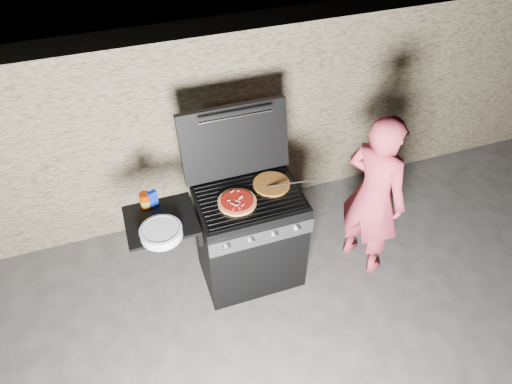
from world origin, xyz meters
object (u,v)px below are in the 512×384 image
object	(u,v)px
sauce_jar	(145,200)
person	(374,196)
gas_grill	(221,246)
pizza_topped	(237,201)

from	to	relation	value
sauce_jar	person	bearing A→B (deg)	-10.44
gas_grill	person	size ratio (longest dim) A/B	0.89
gas_grill	person	bearing A→B (deg)	-7.06
pizza_topped	gas_grill	bearing A→B (deg)	169.31
person	gas_grill	bearing A→B (deg)	59.40
gas_grill	sauce_jar	distance (m)	0.73
pizza_topped	person	bearing A→B (deg)	-6.58
pizza_topped	sauce_jar	bearing A→B (deg)	163.13
gas_grill	sauce_jar	xyz separation A→B (m)	(-0.49, 0.17, 0.51)
pizza_topped	person	world-z (taller)	person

